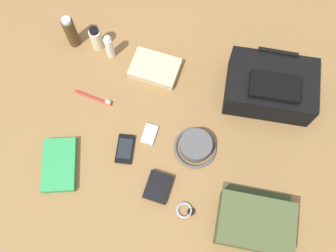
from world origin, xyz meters
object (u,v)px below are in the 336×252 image
(bucket_hat, at_px, (196,146))
(toothbrush, at_px, (96,98))
(backpack, at_px, (270,87))
(wallet, at_px, (158,187))
(toiletry_pouch, at_px, (255,222))
(media_player, at_px, (149,134))
(cologne_bottle, at_px, (71,32))
(wristwatch, at_px, (185,211))
(folded_towel, at_px, (155,68))
(lotion_bottle, at_px, (96,38))
(paperback_novel, at_px, (59,165))
(toothpaste_tube, at_px, (109,47))
(cell_phone, at_px, (125,149))

(bucket_hat, distance_m, toothbrush, 0.46)
(backpack, bearing_deg, wallet, -127.78)
(toiletry_pouch, bearing_deg, media_player, 149.15)
(cologne_bottle, distance_m, wristwatch, 0.87)
(wallet, height_order, folded_towel, folded_towel)
(lotion_bottle, height_order, paperback_novel, lotion_bottle)
(bucket_hat, distance_m, wristwatch, 0.25)
(lotion_bottle, bearing_deg, toothpaste_tube, -27.01)
(backpack, bearing_deg, toiletry_pouch, -89.40)
(toothpaste_tube, bearing_deg, wallet, -59.25)
(cell_phone, distance_m, media_player, 0.11)
(toothbrush, bearing_deg, cell_phone, -48.12)
(paperback_novel, bearing_deg, wristwatch, -8.70)
(backpack, height_order, toiletry_pouch, backpack)
(lotion_bottle, xyz_separation_m, media_player, (0.31, -0.36, -0.05))
(bucket_hat, relative_size, wristwatch, 2.39)
(cologne_bottle, height_order, toothpaste_tube, cologne_bottle)
(wristwatch, xyz_separation_m, toothbrush, (-0.45, 0.38, 0.00))
(lotion_bottle, bearing_deg, wallet, -55.87)
(toothpaste_tube, relative_size, cell_phone, 1.09)
(wallet, bearing_deg, cologne_bottle, 137.92)
(backpack, height_order, wristwatch, backpack)
(cologne_bottle, bearing_deg, cell_phone, -53.01)
(bucket_hat, height_order, toothpaste_tube, toothpaste_tube)
(backpack, xyz_separation_m, toiletry_pouch, (0.01, -0.54, -0.03))
(backpack, distance_m, lotion_bottle, 0.75)
(toiletry_pouch, xyz_separation_m, cologne_bottle, (-0.86, 0.63, 0.04))
(media_player, xyz_separation_m, wristwatch, (0.19, -0.27, 0.00))
(wallet, bearing_deg, toothpaste_tube, 127.68)
(cologne_bottle, xyz_separation_m, paperback_novel, (0.10, -0.55, -0.07))
(media_player, distance_m, wallet, 0.22)
(backpack, xyz_separation_m, lotion_bottle, (-0.75, 0.09, -0.02))
(lotion_bottle, relative_size, media_player, 1.36)
(folded_towel, bearing_deg, toiletry_pouch, -49.01)
(lotion_bottle, distance_m, cell_phone, 0.50)
(bucket_hat, bearing_deg, lotion_bottle, 142.38)
(backpack, xyz_separation_m, bucket_hat, (-0.25, -0.29, -0.05))
(bucket_hat, xyz_separation_m, folded_towel, (-0.23, 0.31, -0.01))
(bucket_hat, bearing_deg, paperback_novel, -161.24)
(lotion_bottle, bearing_deg, toothbrush, -77.91)
(toiletry_pouch, xyz_separation_m, toothbrush, (-0.70, 0.38, -0.04))
(backpack, bearing_deg, paperback_novel, -148.77)
(cologne_bottle, relative_size, toothbrush, 1.01)
(backpack, relative_size, cologne_bottle, 2.11)
(toiletry_pouch, height_order, paperback_novel, toiletry_pouch)
(paperback_novel, relative_size, toothbrush, 1.41)
(bucket_hat, bearing_deg, wristwatch, -89.13)
(toiletry_pouch, distance_m, media_player, 0.52)
(paperback_novel, distance_m, media_player, 0.37)
(cologne_bottle, height_order, media_player, cologne_bottle)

